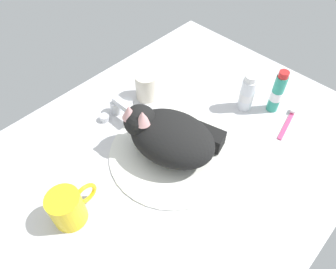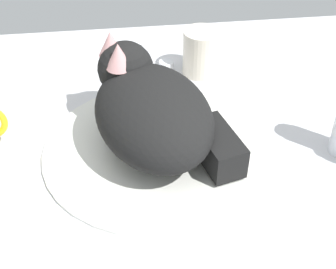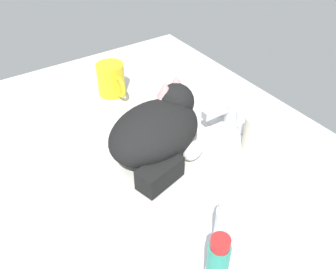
{
  "view_description": "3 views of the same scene",
  "coord_description": "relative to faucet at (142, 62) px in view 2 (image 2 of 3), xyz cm",
  "views": [
    {
      "loc": [
        -36.4,
        -33.58,
        67.6
      ],
      "look_at": [
        1.18,
        2.57,
        5.01
      ],
      "focal_mm": 32.94,
      "sensor_mm": 36.0,
      "label": 1
    },
    {
      "loc": [
        -4.63,
        -53.93,
        47.8
      ],
      "look_at": [
        1.93,
        -1.73,
        4.32
      ],
      "focal_mm": 50.38,
      "sensor_mm": 36.0,
      "label": 2
    },
    {
      "loc": [
        55.32,
        -33.53,
        56.71
      ],
      "look_at": [
        0.34,
        3.36,
        4.67
      ],
      "focal_mm": 39.82,
      "sensor_mm": 36.0,
      "label": 3
    }
  ],
  "objects": [
    {
      "name": "ground_plane",
      "position": [
        0.0,
        -21.54,
        -4.32
      ],
      "size": [
        110.0,
        82.5,
        3.0
      ],
      "primitive_type": "cube",
      "color": "silver"
    },
    {
      "name": "sink_basin",
      "position": [
        0.0,
        -21.54,
        -2.33
      ],
      "size": [
        33.79,
        33.79,
        0.98
      ],
      "primitive_type": "cylinder",
      "color": "silver",
      "rests_on": "ground_plane"
    },
    {
      "name": "faucet",
      "position": [
        0.0,
        0.0,
        0.0
      ],
      "size": [
        12.23,
        10.76,
        6.35
      ],
      "color": "silver",
      "rests_on": "ground_plane"
    },
    {
      "name": "cat",
      "position": [
        -0.09,
        -20.39,
        4.22
      ],
      "size": [
        23.05,
        26.39,
        14.45
      ],
      "color": "black",
      "rests_on": "sink_basin"
    },
    {
      "name": "rinse_cup",
      "position": [
        11.0,
        -0.32,
        1.42
      ],
      "size": [
        6.82,
        6.82,
        8.48
      ],
      "color": "silver",
      "rests_on": "ground_plane"
    }
  ]
}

